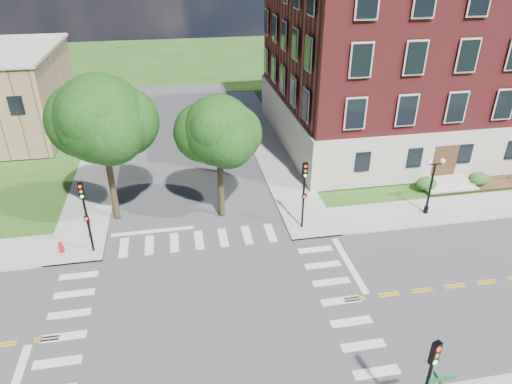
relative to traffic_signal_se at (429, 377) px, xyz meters
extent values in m
plane|color=#264E16|center=(-7.52, 7.76, -3.19)|extent=(160.00, 160.00, 0.00)
cube|color=#3D3D3F|center=(-7.52, 7.76, -3.18)|extent=(90.00, 12.00, 0.01)
cube|color=#3D3D3F|center=(-7.52, 7.76, -3.18)|extent=(12.00, 90.00, 0.01)
cube|color=#9E9B93|center=(15.48, 15.51, -3.13)|extent=(34.00, 3.50, 0.12)
cube|color=#9E9B93|center=(0.23, 30.76, -3.13)|extent=(3.50, 34.00, 0.12)
cube|color=#9E9B93|center=(-15.27, 30.76, -3.13)|extent=(3.50, 34.00, 0.12)
cube|color=silver|center=(1.28, 10.76, -3.19)|extent=(0.40, 5.50, 0.00)
cube|color=#B5AE9F|center=(16.48, 29.76, -0.97)|extent=(30.00, 20.00, 4.20)
cube|color=maroon|center=(16.48, 29.76, 7.03)|extent=(29.55, 19.70, 11.80)
cube|color=#472D19|center=(12.48, 19.72, -1.37)|extent=(2.00, 0.10, 2.80)
cylinder|color=black|center=(-13.01, 18.75, -0.88)|extent=(0.44, 0.44, 4.38)
sphere|color=#16370F|center=(-13.01, 18.75, 4.21)|extent=(5.78, 5.78, 5.78)
cylinder|color=black|center=(-5.66, 17.79, -1.07)|extent=(0.44, 0.44, 4.00)
sphere|color=#16370F|center=(-5.66, 17.79, 3.28)|extent=(4.70, 4.70, 4.70)
cube|color=black|center=(0.00, 0.02, 1.23)|extent=(0.37, 0.31, 1.00)
cylinder|color=red|center=(0.00, -0.11, 1.56)|extent=(0.19, 0.10, 0.18)
cylinder|color=orange|center=(0.00, -0.11, 1.23)|extent=(0.19, 0.10, 0.18)
cylinder|color=#19E533|center=(0.00, -0.11, 0.90)|extent=(0.19, 0.10, 0.18)
cylinder|color=black|center=(-0.50, 15.14, -1.17)|extent=(0.14, 0.14, 3.80)
cube|color=black|center=(-0.50, 15.14, 1.23)|extent=(0.35, 0.26, 1.00)
cylinder|color=red|center=(-0.50, 15.01, 1.56)|extent=(0.18, 0.07, 0.18)
cylinder|color=orange|center=(-0.50, 15.01, 1.23)|extent=(0.18, 0.07, 0.18)
cylinder|color=#19E533|center=(-0.50, 15.01, 0.90)|extent=(0.18, 0.07, 0.18)
cube|color=black|center=(-0.50, 14.96, -0.57)|extent=(0.31, 0.16, 0.30)
cylinder|color=black|center=(-14.15, 14.85, -1.17)|extent=(0.14, 0.14, 3.80)
cube|color=black|center=(-14.15, 14.85, 1.23)|extent=(0.36, 0.28, 1.00)
cylinder|color=red|center=(-14.15, 14.72, 1.56)|extent=(0.19, 0.09, 0.18)
cylinder|color=orange|center=(-14.15, 14.72, 1.23)|extent=(0.19, 0.09, 0.18)
cylinder|color=#19E533|center=(-14.15, 14.72, 0.90)|extent=(0.19, 0.09, 0.18)
cube|color=black|center=(-14.15, 14.67, -0.57)|extent=(0.32, 0.18, 0.30)
cylinder|color=black|center=(8.74, 15.32, -2.82)|extent=(0.32, 0.32, 0.50)
cylinder|color=black|center=(8.74, 15.32, -1.17)|extent=(0.16, 0.16, 3.80)
cube|color=black|center=(8.74, 15.32, 0.78)|extent=(1.00, 0.06, 0.06)
sphere|color=white|center=(8.24, 15.32, 0.98)|extent=(0.36, 0.36, 0.36)
sphere|color=white|center=(9.24, 15.32, 0.98)|extent=(0.36, 0.36, 0.36)
cube|color=#0C6423|center=(0.49, -0.12, -0.07)|extent=(1.10, 0.03, 0.20)
cube|color=#0C6423|center=(0.49, -0.12, -0.32)|extent=(0.03, 1.10, 0.20)
cylinder|color=#B40D15|center=(-16.07, 15.03, -3.02)|extent=(0.32, 0.32, 0.10)
cylinder|color=#B40D15|center=(-16.07, 15.03, -2.77)|extent=(0.22, 0.22, 0.60)
sphere|color=#B40D15|center=(-16.07, 15.03, -2.44)|extent=(0.24, 0.24, 0.24)
cylinder|color=#B40D15|center=(-16.07, 15.03, -2.69)|extent=(0.35, 0.12, 0.12)
cylinder|color=#B40D15|center=(-16.07, 15.03, -2.69)|extent=(0.12, 0.35, 0.12)
camera|label=1|loc=(-8.28, -10.05, 13.97)|focal=32.00mm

